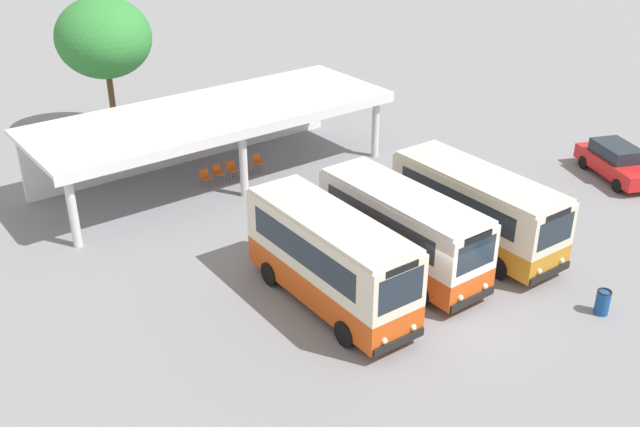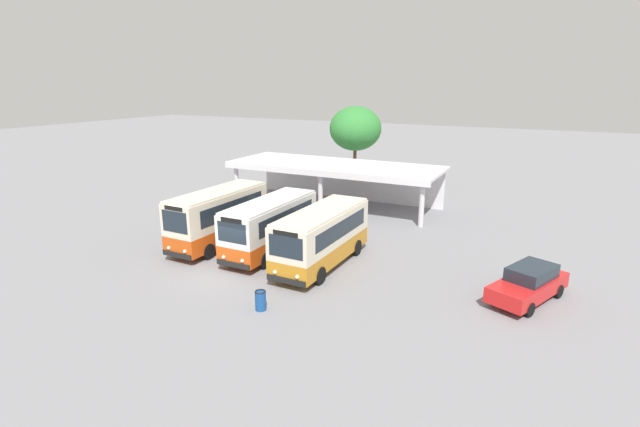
{
  "view_description": "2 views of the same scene",
  "coord_description": "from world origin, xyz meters",
  "views": [
    {
      "loc": [
        -16.32,
        -13.53,
        14.35
      ],
      "look_at": [
        -2.03,
        5.46,
        2.26
      ],
      "focal_mm": 41.14,
      "sensor_mm": 36.0,
      "label": 1
    },
    {
      "loc": [
        14.53,
        -18.24,
        9.69
      ],
      "look_at": [
        1.53,
        7.49,
        1.54
      ],
      "focal_mm": 26.32,
      "sensor_mm": 36.0,
      "label": 2
    }
  ],
  "objects": [
    {
      "name": "ground_plane",
      "position": [
        0.0,
        0.0,
        0.0
      ],
      "size": [
        180.0,
        180.0,
        0.0
      ],
      "primitive_type": "plane",
      "color": "gray"
    },
    {
      "name": "city_bus_nearest_orange",
      "position": [
        -3.24,
        3.3,
        1.87
      ],
      "size": [
        2.38,
        7.34,
        3.39
      ],
      "color": "black",
      "rests_on": "ground"
    },
    {
      "name": "city_bus_second_in_row",
      "position": [
        0.3,
        3.57,
        1.74
      ],
      "size": [
        2.33,
        7.34,
        3.13
      ],
      "color": "black",
      "rests_on": "ground"
    },
    {
      "name": "city_bus_middle_cream",
      "position": [
        3.83,
        3.15,
        1.72
      ],
      "size": [
        2.48,
        7.52,
        3.1
      ],
      "color": "black",
      "rests_on": "ground"
    },
    {
      "name": "parked_car_flank",
      "position": [
        14.15,
        3.59,
        0.83
      ],
      "size": [
        3.37,
        4.83,
        1.62
      ],
      "color": "black",
      "rests_on": "ground"
    },
    {
      "name": "terminal_canopy",
      "position": [
        -0.98,
        15.74,
        2.69
      ],
      "size": [
        16.82,
        6.08,
        3.4
      ],
      "color": "silver",
      "rests_on": "ground"
    },
    {
      "name": "waiting_chair_end_by_column",
      "position": [
        -1.94,
        14.41,
        0.52
      ],
      "size": [
        0.44,
        0.44,
        0.86
      ],
      "color": "slate",
      "rests_on": "ground"
    },
    {
      "name": "waiting_chair_second_from_end",
      "position": [
        -1.21,
        14.53,
        0.52
      ],
      "size": [
        0.44,
        0.44,
        0.86
      ],
      "color": "slate",
      "rests_on": "ground"
    },
    {
      "name": "waiting_chair_middle_seat",
      "position": [
        -0.48,
        14.49,
        0.52
      ],
      "size": [
        0.44,
        0.44,
        0.86
      ],
      "color": "slate",
      "rests_on": "ground"
    },
    {
      "name": "waiting_chair_fourth_seat",
      "position": [
        0.25,
        14.44,
        0.52
      ],
      "size": [
        0.44,
        0.44,
        0.86
      ],
      "color": "slate",
      "rests_on": "ground"
    },
    {
      "name": "waiting_chair_fifth_seat",
      "position": [
        0.98,
        14.49,
        0.52
      ],
      "size": [
        0.44,
        0.44,
        0.86
      ],
      "color": "slate",
      "rests_on": "ground"
    },
    {
      "name": "roadside_tree_behind_canopy",
      "position": [
        -2.63,
        23.1,
        5.38
      ],
      "size": [
        4.88,
        4.88,
        7.47
      ],
      "color": "brown",
      "rests_on": "ground"
    },
    {
      "name": "litter_bin_apron",
      "position": [
        3.78,
        -2.74,
        0.46
      ],
      "size": [
        0.49,
        0.49,
        0.9
      ],
      "color": "#19478C",
      "rests_on": "ground"
    }
  ]
}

